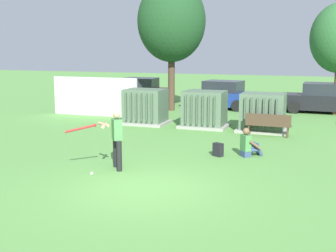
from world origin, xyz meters
The scene contains 14 objects.
ground_plane centered at (0.00, 0.00, 0.00)m, with size 96.00×96.00×0.00m, color #5B9947.
fence_panel centered at (-7.14, 10.50, 1.00)m, with size 4.80×0.12×2.00m, color silver.
transformer_west centered at (-3.69, 9.06, 0.79)m, with size 2.10×1.70×1.62m.
transformer_mid_west centered at (-0.85, 9.11, 0.79)m, with size 2.10×1.70×1.62m.
transformer_mid_east centered at (1.74, 9.02, 0.79)m, with size 2.10×1.70×1.62m.
park_bench centered at (2.11, 7.92, 0.54)m, with size 1.81×0.44×0.92m.
batter centered at (-1.47, 1.46, 0.98)m, with size 1.42×1.20×1.74m.
sports_ball centered at (-1.83, 0.66, 0.04)m, with size 0.09×0.09×0.09m, color white.
seated_spectator centered at (1.93, 4.32, 0.38)m, with size 0.76×0.71×0.96m.
backpack centered at (1.00, 4.01, 0.21)m, with size 0.38×0.36×0.44m.
tree_left centered at (-4.02, 13.70, 4.92)m, with size 3.76×3.76×7.18m.
parked_car_leftmost centered at (-7.09, 16.10, 0.75)m, with size 4.27×2.07×1.62m.
parked_car_left_of_center centered at (-1.55, 15.50, 0.75)m, with size 4.39×2.33×1.62m.
parked_car_right_of_center centered at (3.97, 15.64, 0.75)m, with size 4.24×2.00×1.62m.
Camera 1 is at (4.25, -9.97, 3.53)m, focal length 47.65 mm.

